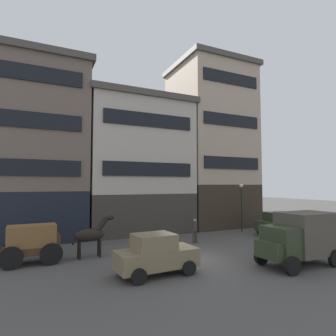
% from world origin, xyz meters
% --- Properties ---
extents(ground_plane, '(120.00, 120.00, 0.00)m').
position_xyz_m(ground_plane, '(0.00, 0.00, 0.00)').
color(ground_plane, '#4C4947').
extents(building_far_left, '(8.96, 7.45, 13.66)m').
position_xyz_m(building_far_left, '(-8.11, 10.63, 6.87)').
color(building_far_left, black).
rests_on(building_far_left, ground_plane).
extents(building_center_left, '(9.26, 7.45, 11.67)m').
position_xyz_m(building_center_left, '(0.65, 10.64, 5.87)').
color(building_center_left, '#38332D').
rests_on(building_center_left, ground_plane).
extents(building_center_right, '(7.67, 7.45, 16.41)m').
position_xyz_m(building_center_right, '(8.76, 10.64, 8.25)').
color(building_center_right, '#33281E').
rests_on(building_center_right, ground_plane).
extents(cargo_wagon, '(2.96, 1.62, 1.98)m').
position_xyz_m(cargo_wagon, '(-7.44, 2.79, 1.15)').
color(cargo_wagon, '#3D2819').
rests_on(cargo_wagon, ground_plane).
extents(draft_horse, '(2.35, 0.67, 2.30)m').
position_xyz_m(draft_horse, '(-4.49, 2.79, 1.27)').
color(draft_horse, black).
rests_on(draft_horse, ground_plane).
extents(delivery_truck_near, '(4.38, 2.19, 2.62)m').
position_xyz_m(delivery_truck_near, '(4.82, -3.19, 1.42)').
color(delivery_truck_near, '#2D3823').
rests_on(delivery_truck_near, ground_plane).
extents(sedan_dark, '(3.77, 1.99, 1.83)m').
position_xyz_m(sedan_dark, '(10.59, 3.61, 0.91)').
color(sedan_dark, '#2D3823').
rests_on(sedan_dark, ground_plane).
extents(sedan_parked_curb, '(3.78, 2.03, 1.83)m').
position_xyz_m(sedan_parked_curb, '(-2.33, -1.46, 0.91)').
color(sedan_parked_curb, '#7A6B4C').
rests_on(sedan_parked_curb, ground_plane).
extents(pedestrian_officer, '(0.39, 0.39, 1.79)m').
position_xyz_m(pedestrian_officer, '(2.69, 3.61, 0.98)').
color(pedestrian_officer, '#38332D').
rests_on(pedestrian_officer, ground_plane).
extents(streetlamp_curbside, '(0.32, 0.32, 4.12)m').
position_xyz_m(streetlamp_curbside, '(8.76, 5.93, 2.67)').
color(streetlamp_curbside, black).
rests_on(streetlamp_curbside, ground_plane).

